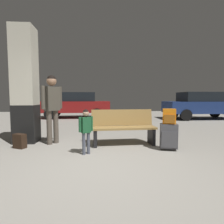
% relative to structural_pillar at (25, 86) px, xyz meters
% --- Properties ---
extents(ground_plane, '(18.00, 18.00, 0.10)m').
position_rel_structural_pillar_xyz_m(ground_plane, '(1.98, 2.04, -1.55)').
color(ground_plane, gray).
extents(structural_pillar, '(0.57, 0.57, 3.03)m').
position_rel_structural_pillar_xyz_m(structural_pillar, '(0.00, 0.00, 0.00)').
color(structural_pillar, black).
rests_on(structural_pillar, ground_plane).
extents(bench, '(1.63, 0.61, 0.89)m').
position_rel_structural_pillar_xyz_m(bench, '(2.56, -0.45, -1.06)').
color(bench, '#9E7A42').
rests_on(bench, ground_plane).
extents(suitcase, '(0.42, 0.31, 0.60)m').
position_rel_structural_pillar_xyz_m(suitcase, '(3.52, -1.04, -1.18)').
color(suitcase, '#4C4C51').
rests_on(suitcase, ground_plane).
extents(backpack_bright, '(0.32, 0.26, 0.34)m').
position_rel_structural_pillar_xyz_m(backpack_bright, '(3.52, -1.04, -0.73)').
color(backpack_bright, orange).
rests_on(backpack_bright, suitcase).
extents(child, '(0.29, 0.19, 0.95)m').
position_rel_structural_pillar_xyz_m(child, '(1.66, -1.20, -0.92)').
color(child, '#4C5160').
rests_on(child, ground_plane).
extents(adult, '(0.43, 0.48, 1.76)m').
position_rel_structural_pillar_xyz_m(adult, '(0.74, -0.24, -0.42)').
color(adult, brown).
rests_on(adult, ground_plane).
extents(backpack_dark_floor, '(0.32, 0.28, 0.34)m').
position_rel_structural_pillar_xyz_m(backpack_dark_floor, '(0.07, -0.61, -1.34)').
color(backpack_dark_floor, black).
rests_on(backpack_dark_floor, ground_plane).
extents(parked_car_side, '(4.12, 1.84, 1.51)m').
position_rel_structural_pillar_xyz_m(parked_car_side, '(7.74, 4.87, -0.70)').
color(parked_car_side, navy).
rests_on(parked_car_side, ground_plane).
extents(parked_car_far, '(4.13, 1.85, 1.51)m').
position_rel_structural_pillar_xyz_m(parked_car_far, '(0.57, 6.05, -0.70)').
color(parked_car_far, maroon).
rests_on(parked_car_far, ground_plane).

